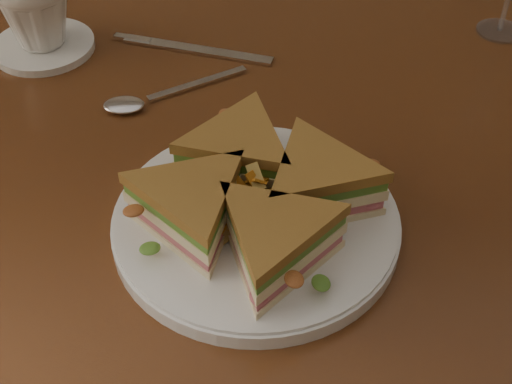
% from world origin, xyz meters
% --- Properties ---
extents(table, '(1.20, 0.80, 0.75)m').
position_xyz_m(table, '(0.00, 0.00, 0.65)').
color(table, '#3D1E0E').
rests_on(table, ground).
extents(plate, '(0.28, 0.28, 0.02)m').
position_xyz_m(plate, '(0.02, -0.11, 0.76)').
color(plate, white).
rests_on(plate, table).
extents(sandwich_wedges, '(0.28, 0.28, 0.06)m').
position_xyz_m(sandwich_wedges, '(0.02, -0.11, 0.80)').
color(sandwich_wedges, '#FFEDBC').
rests_on(sandwich_wedges, plate).
extents(crisps_mound, '(0.09, 0.09, 0.05)m').
position_xyz_m(crisps_mound, '(0.02, -0.11, 0.79)').
color(crisps_mound, orange).
rests_on(crisps_mound, plate).
extents(spoon, '(0.17, 0.10, 0.01)m').
position_xyz_m(spoon, '(-0.11, 0.10, 0.75)').
color(spoon, silver).
rests_on(spoon, table).
extents(knife, '(0.21, 0.08, 0.00)m').
position_xyz_m(knife, '(-0.06, 0.21, 0.75)').
color(knife, silver).
rests_on(knife, table).
extents(saucer, '(0.13, 0.13, 0.01)m').
position_xyz_m(saucer, '(-0.24, 0.22, 0.76)').
color(saucer, white).
rests_on(saucer, table).
extents(coffee_cup, '(0.12, 0.12, 0.09)m').
position_xyz_m(coffee_cup, '(-0.24, 0.22, 0.80)').
color(coffee_cup, white).
rests_on(coffee_cup, saucer).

